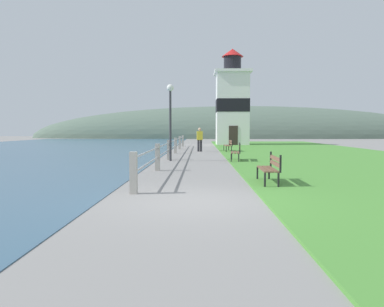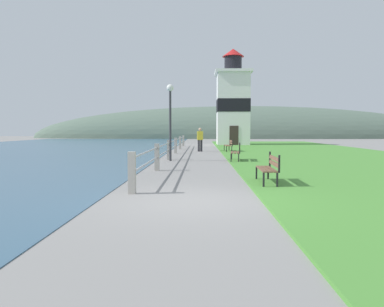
{
  "view_description": "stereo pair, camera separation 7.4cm",
  "coord_description": "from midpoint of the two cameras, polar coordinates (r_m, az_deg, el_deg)",
  "views": [
    {
      "loc": [
        0.18,
        -8.44,
        1.65
      ],
      "look_at": [
        -0.28,
        12.31,
        0.3
      ],
      "focal_mm": 35.0,
      "sensor_mm": 36.0,
      "label": 1
    },
    {
      "loc": [
        0.26,
        -8.44,
        1.65
      ],
      "look_at": [
        -0.28,
        12.31,
        0.3
      ],
      "focal_mm": 35.0,
      "sensor_mm": 36.0,
      "label": 2
    }
  ],
  "objects": [
    {
      "name": "person_strolling",
      "position": [
        27.75,
        1.11,
        2.28
      ],
      "size": [
        0.45,
        0.27,
        1.76
      ],
      "rotation": [
        0.0,
        0.0,
        1.67
      ],
      "color": "#28282D",
      "rests_on": "ground_plane"
    },
    {
      "name": "lighthouse",
      "position": [
        39.7,
        6.08,
        7.57
      ],
      "size": [
        3.78,
        3.78,
        10.0
      ],
      "color": "white",
      "rests_on": "ground_plane"
    },
    {
      "name": "park_bench_midway",
      "position": [
        19.2,
        6.75,
        0.37
      ],
      "size": [
        0.63,
        1.71,
        0.94
      ],
      "rotation": [
        0.0,
        0.0,
        3.04
      ],
      "color": "brown",
      "rests_on": "ground_plane"
    },
    {
      "name": "seawall_railing",
      "position": [
        22.86,
        -3.09,
        1.15
      ],
      "size": [
        0.18,
        26.84,
        1.08
      ],
      "color": "#A8A399",
      "rests_on": "ground_plane"
    },
    {
      "name": "park_bench_far",
      "position": [
        27.36,
        5.55,
        1.38
      ],
      "size": [
        0.52,
        2.01,
        0.94
      ],
      "rotation": [
        0.0,
        0.0,
        3.17
      ],
      "color": "brown",
      "rests_on": "ground_plane"
    },
    {
      "name": "distant_hillside",
      "position": [
        71.43,
        7.54,
        2.36
      ],
      "size": [
        80.0,
        16.0,
        12.0
      ],
      "color": "#566B5B",
      "rests_on": "ground_plane"
    },
    {
      "name": "grass_verge",
      "position": [
        25.85,
        17.92,
        -0.05
      ],
      "size": [
        12.0,
        48.82,
        0.06
      ],
      "color": "#4C8E38",
      "rests_on": "ground_plane"
    },
    {
      "name": "ground_plane",
      "position": [
        8.6,
        -0.21,
        -7.33
      ],
      "size": [
        160.0,
        160.0,
        0.0
      ],
      "primitive_type": "plane",
      "color": "gray"
    },
    {
      "name": "park_bench_near",
      "position": [
        11.35,
        11.67,
        -1.98
      ],
      "size": [
        0.51,
        1.68,
        0.94
      ],
      "rotation": [
        0.0,
        0.0,
        3.12
      ],
      "color": "brown",
      "rests_on": "ground_plane"
    },
    {
      "name": "lamp_post",
      "position": [
        19.46,
        -3.44,
        6.92
      ],
      "size": [
        0.36,
        0.36,
        3.96
      ],
      "color": "#333338",
      "rests_on": "ground_plane"
    }
  ]
}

